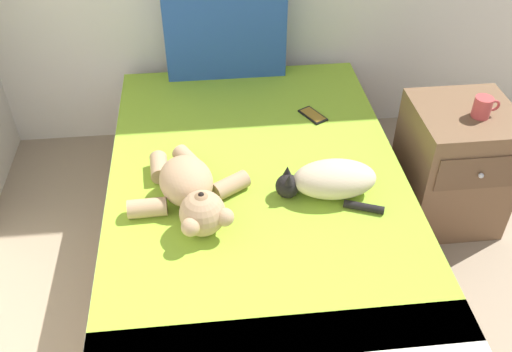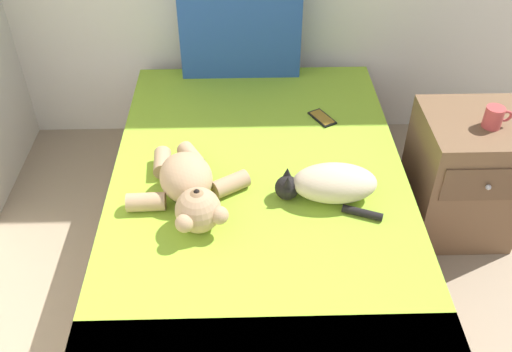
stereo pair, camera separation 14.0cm
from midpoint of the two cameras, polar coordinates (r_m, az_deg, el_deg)
bed at (r=2.54m, az=-1.36°, el=-4.63°), size 1.31×2.04×0.46m
patterned_cushion at (r=3.04m, az=-4.49°, el=14.54°), size 0.63×0.13×0.52m
cat at (r=2.29m, az=5.72°, el=-0.46°), size 0.42×0.26×0.15m
teddy_bear at (r=2.24m, az=-8.39°, el=-1.56°), size 0.50×0.59×0.19m
cell_phone at (r=2.79m, az=4.32°, el=6.10°), size 0.13×0.16×0.01m
nightstand at (r=2.86m, az=17.94°, el=1.03°), size 0.45×0.49×0.61m
mug at (r=2.65m, az=20.52°, el=6.50°), size 0.12×0.08×0.09m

